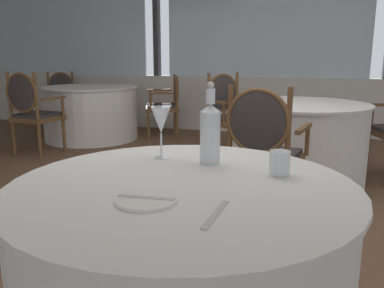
# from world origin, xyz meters

# --- Properties ---
(ground_plane) EXTENTS (14.00, 14.00, 0.00)m
(ground_plane) POSITION_xyz_m (0.00, 0.00, 0.00)
(ground_plane) COLOR brown
(window_wall_far) EXTENTS (10.77, 0.14, 2.84)m
(window_wall_far) POSITION_xyz_m (-0.00, 3.43, 1.13)
(window_wall_far) COLOR silver
(window_wall_far) RESTS_ON ground_plane
(foreground_table) EXTENTS (1.18, 1.18, 0.75)m
(foreground_table) POSITION_xyz_m (0.28, -1.47, 0.37)
(foreground_table) COLOR white
(foreground_table) RESTS_ON ground_plane
(side_plate) EXTENTS (0.19, 0.19, 0.01)m
(side_plate) POSITION_xyz_m (0.23, -1.66, 0.75)
(side_plate) COLOR white
(side_plate) RESTS_ON foreground_table
(butter_knife) EXTENTS (0.17, 0.03, 0.00)m
(butter_knife) POSITION_xyz_m (0.23, -1.66, 0.76)
(butter_knife) COLOR silver
(butter_knife) RESTS_ON foreground_table
(dinner_fork) EXTENTS (0.03, 0.21, 0.00)m
(dinner_fork) POSITION_xyz_m (0.45, -1.71, 0.75)
(dinner_fork) COLOR silver
(dinner_fork) RESTS_ON foreground_table
(water_bottle) EXTENTS (0.08, 0.08, 0.32)m
(water_bottle) POSITION_xyz_m (0.31, -1.20, 0.87)
(water_bottle) COLOR white
(water_bottle) RESTS_ON foreground_table
(wine_glass) EXTENTS (0.08, 0.08, 0.22)m
(wine_glass) POSITION_xyz_m (0.10, -1.18, 0.90)
(wine_glass) COLOR white
(wine_glass) RESTS_ON foreground_table
(water_tumbler) EXTENTS (0.07, 0.07, 0.09)m
(water_tumbler) POSITION_xyz_m (0.59, -1.28, 0.79)
(water_tumbler) COLOR white
(water_tumbler) RESTS_ON foreground_table
(background_table_0) EXTENTS (1.34, 1.34, 0.75)m
(background_table_0) POSITION_xyz_m (-2.28, 2.29, 0.37)
(background_table_0) COLOR white
(background_table_0) RESTS_ON ground_plane
(dining_chair_0_0) EXTENTS (0.65, 0.66, 0.92)m
(dining_chair_0_0) POSITION_xyz_m (-3.15, 2.95, 0.54)
(dining_chair_0_0) COLOR brown
(dining_chair_0_0) RESTS_ON ground_plane
(dining_chair_0_1) EXTENTS (0.58, 0.52, 1.00)m
(dining_chair_0_1) POSITION_xyz_m (-2.41, 1.19, 0.58)
(dining_chair_0_1) COLOR brown
(dining_chair_0_1) RESTS_ON ground_plane
(dining_chair_0_2) EXTENTS (0.60, 0.64, 0.90)m
(dining_chair_0_2) POSITION_xyz_m (-1.27, 2.71, 0.52)
(dining_chair_0_2) COLOR brown
(dining_chair_0_2) RESTS_ON ground_plane
(background_table_1) EXTENTS (1.26, 1.26, 0.75)m
(background_table_1) POSITION_xyz_m (0.61, 1.05, 0.37)
(background_table_1) COLOR white
(background_table_1) RESTS_ON ground_plane
(dining_chair_1_0) EXTENTS (0.60, 0.55, 0.98)m
(dining_chair_1_0) POSITION_xyz_m (0.39, 0.01, 0.57)
(dining_chair_1_0) COLOR brown
(dining_chair_1_0) RESTS_ON ground_plane
(dining_chair_1_2) EXTENTS (0.66, 0.66, 0.98)m
(dining_chair_1_2) POSITION_xyz_m (-0.19, 1.76, 0.57)
(dining_chair_1_2) COLOR brown
(dining_chair_1_2) RESTS_ON ground_plane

